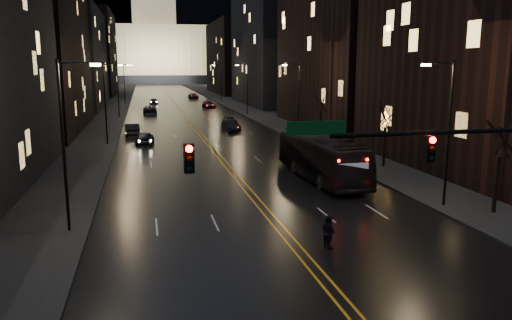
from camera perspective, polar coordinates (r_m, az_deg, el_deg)
ground at (r=19.95m, az=9.29°, el=-15.16°), size 900.00×900.00×0.00m
road at (r=147.00m, az=-10.02°, el=7.22°), size 20.00×320.00×0.02m
sidewalk_left at (r=147.01m, az=-15.52°, el=7.02°), size 8.00×320.00×0.16m
sidewalk_right at (r=148.32m, az=-4.57°, el=7.41°), size 8.00×320.00×0.16m
center_line at (r=147.00m, az=-10.02°, el=7.23°), size 0.62×320.00×0.01m
building_left_mid at (r=72.18m, az=-24.66°, el=14.05°), size 12.00×30.00×28.00m
building_left_far at (r=109.50m, az=-20.43°, el=10.80°), size 12.00×34.00×20.00m
building_left_dist at (r=157.25m, az=-18.17°, el=11.45°), size 12.00×40.00×24.00m
building_right_near at (r=46.14m, az=25.41°, el=13.89°), size 12.00×26.00×24.00m
building_right_mid at (r=112.20m, az=1.80°, el=12.97°), size 12.00×34.00×26.00m
building_right_dist at (r=159.07m, az=-2.60°, el=11.59°), size 12.00×40.00×22.00m
capitol at (r=266.81m, az=-11.44°, el=12.38°), size 90.00×50.00×58.50m
traffic_signal at (r=21.26m, az=24.67°, el=0.10°), size 17.29×0.45×7.00m
streetlamp_right_near at (r=32.15m, az=20.94°, el=3.64°), size 2.13×0.25×9.00m
streetlamp_left_near at (r=27.11m, az=-20.83°, el=2.45°), size 2.13×0.25×9.00m
streetlamp_right_mid at (r=59.41m, az=4.76°, el=7.26°), size 2.13×0.25×9.00m
streetlamp_left_mid at (r=56.83m, az=-16.69°, el=6.69°), size 2.13×0.25×9.00m
streetlamp_right_far at (r=88.45m, az=-1.10°, el=8.43°), size 2.13×0.25×9.00m
streetlamp_left_far at (r=86.75m, az=-15.38°, el=8.01°), size 2.13×0.25×9.00m
streetlamp_right_dist at (r=117.98m, az=-4.06°, el=8.99°), size 2.13×0.25×9.00m
streetlamp_left_dist at (r=116.71m, az=-14.74°, el=8.65°), size 2.13×0.25×9.00m
tree_right_near at (r=31.91m, az=26.12°, el=2.19°), size 2.40×2.40×6.65m
tree_right_mid at (r=43.62m, az=14.62°, el=4.96°), size 2.40×2.40×6.65m
tree_right_far at (r=58.25m, az=7.41°, el=6.59°), size 2.40×2.40×6.65m
bus at (r=38.71m, az=7.45°, el=0.35°), size 3.35×12.57×3.48m
oncoming_car_a at (r=56.87m, az=-12.58°, el=2.48°), size 2.26×4.51×1.48m
oncoming_car_b at (r=64.22m, az=-14.00°, el=3.39°), size 2.04×4.92×1.58m
oncoming_car_c at (r=94.02m, az=-12.03°, el=5.69°), size 2.48×5.33×1.48m
oncoming_car_d at (r=116.25m, az=-11.60°, el=6.59°), size 2.23×4.65×1.31m
receding_car_a at (r=66.74m, az=-2.88°, el=3.93°), size 1.97×4.68×1.50m
receding_car_b at (r=72.79m, az=-3.05°, el=4.51°), size 2.28×4.67×1.53m
receding_car_c at (r=103.15m, az=-5.42°, el=6.29°), size 2.62×5.13×1.42m
receding_car_d at (r=134.17m, az=-7.19°, el=7.28°), size 2.46×5.27×1.46m
pedestrian_a at (r=24.50m, az=8.46°, el=-8.07°), size 0.58×0.70×1.63m
pedestrian_b at (r=24.47m, az=8.27°, el=-8.13°), size 0.60×0.85×1.59m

